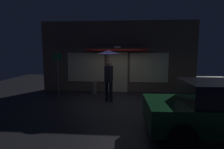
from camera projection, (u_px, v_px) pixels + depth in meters
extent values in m
plane|color=#26262B|center=(115.00, 103.00, 7.86)|extent=(18.00, 18.00, 0.00)
cube|color=brown|center=(118.00, 57.00, 9.93)|extent=(8.41, 0.30, 3.85)
cube|color=beige|center=(117.00, 72.00, 9.87)|extent=(1.10, 0.04, 2.20)
cube|color=beige|center=(86.00, 67.00, 9.98)|extent=(2.05, 0.04, 1.60)
cube|color=beige|center=(149.00, 68.00, 9.71)|extent=(2.05, 0.04, 1.60)
cube|color=white|center=(117.00, 47.00, 9.62)|extent=(0.36, 0.16, 0.12)
cube|color=maroon|center=(117.00, 50.00, 9.39)|extent=(3.20, 0.70, 0.08)
cylinder|color=black|center=(111.00, 92.00, 8.03)|extent=(0.15, 0.15, 0.88)
cylinder|color=black|center=(107.00, 91.00, 8.10)|extent=(0.15, 0.15, 0.88)
cube|color=black|center=(109.00, 74.00, 7.96)|extent=(0.36, 0.51, 0.71)
cube|color=silver|center=(106.00, 74.00, 7.94)|extent=(0.06, 0.14, 0.57)
cube|color=#721966|center=(106.00, 74.00, 7.94)|extent=(0.04, 0.05, 0.46)
sphere|color=tan|center=(109.00, 62.00, 7.90)|extent=(0.24, 0.24, 0.24)
cylinder|color=slate|center=(109.00, 62.00, 7.89)|extent=(0.02, 0.02, 1.00)
cone|color=#14144C|center=(109.00, 52.00, 7.84)|extent=(1.01, 1.01, 0.15)
cylinder|color=black|center=(165.00, 113.00, 5.67)|extent=(0.65, 0.24, 0.64)
cylinder|color=black|center=(183.00, 138.00, 4.00)|extent=(0.65, 0.24, 0.64)
cylinder|color=#595B60|center=(58.00, 74.00, 8.71)|extent=(0.07, 0.07, 2.24)
cube|color=#198C33|center=(57.00, 56.00, 8.58)|extent=(0.40, 0.02, 0.30)
cylinder|color=slate|center=(94.00, 88.00, 9.52)|extent=(0.28, 0.28, 0.64)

